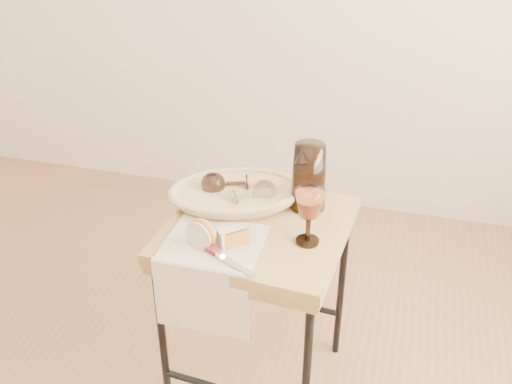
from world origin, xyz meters
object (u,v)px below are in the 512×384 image
(bread_basket, at_px, (236,195))
(apple_half, at_px, (203,232))
(pitcher, at_px, (309,177))
(goblet_lying_a, at_px, (228,184))
(table_knife, at_px, (222,256))
(wine_goblet, at_px, (309,217))
(tea_towel, at_px, (214,243))
(side_table, at_px, (258,308))
(goblet_lying_b, at_px, (251,194))

(bread_basket, xyz_separation_m, apple_half, (-0.02, -0.25, 0.02))
(pitcher, bearing_deg, bread_basket, 169.79)
(bread_basket, bearing_deg, goblet_lying_a, 130.51)
(apple_half, bearing_deg, table_knife, -16.79)
(wine_goblet, bearing_deg, tea_towel, -163.17)
(table_knife, bearing_deg, apple_half, 173.86)
(bread_basket, bearing_deg, wine_goblet, -54.52)
(side_table, xyz_separation_m, table_knife, (-0.04, -0.20, 0.34))
(apple_half, xyz_separation_m, table_knife, (0.07, -0.05, -0.03))
(apple_half, bearing_deg, goblet_lying_a, 111.61)
(bread_basket, distance_m, pitcher, 0.24)
(bread_basket, height_order, apple_half, apple_half)
(pitcher, bearing_deg, goblet_lying_a, 165.02)
(wine_goblet, bearing_deg, goblet_lying_a, 148.96)
(side_table, bearing_deg, goblet_lying_a, 137.28)
(tea_towel, height_order, pitcher, pitcher)
(tea_towel, height_order, bread_basket, bread_basket)
(tea_towel, relative_size, goblet_lying_a, 2.13)
(pitcher, relative_size, wine_goblet, 1.47)
(side_table, distance_m, bread_basket, 0.38)
(bread_basket, xyz_separation_m, pitcher, (0.22, 0.03, 0.08))
(side_table, height_order, table_knife, table_knife)
(bread_basket, distance_m, apple_half, 0.26)
(tea_towel, bearing_deg, goblet_lying_a, 98.76)
(apple_half, distance_m, table_knife, 0.09)
(bread_basket, xyz_separation_m, goblet_lying_b, (0.06, -0.02, 0.02))
(wine_goblet, relative_size, apple_half, 1.90)
(goblet_lying_b, xyz_separation_m, apple_half, (-0.07, -0.23, -0.00))
(tea_towel, distance_m, apple_half, 0.05)
(side_table, relative_size, tea_towel, 2.42)
(table_knife, bearing_deg, goblet_lying_a, 133.96)
(bread_basket, distance_m, wine_goblet, 0.31)
(pitcher, bearing_deg, side_table, -150.00)
(side_table, height_order, wine_goblet, wine_goblet)
(side_table, bearing_deg, wine_goblet, -18.51)
(tea_towel, bearing_deg, goblet_lying_b, 76.68)
(bread_basket, bearing_deg, goblet_lying_b, -44.73)
(wine_goblet, bearing_deg, goblet_lying_b, 146.01)
(pitcher, distance_m, wine_goblet, 0.19)
(goblet_lying_a, height_order, wine_goblet, wine_goblet)
(goblet_lying_b, relative_size, wine_goblet, 0.69)
(wine_goblet, height_order, table_knife, wine_goblet)
(goblet_lying_b, height_order, wine_goblet, wine_goblet)
(apple_half, bearing_deg, pitcher, 68.28)
(bread_basket, bearing_deg, tea_towel, -111.30)
(bread_basket, height_order, goblet_lying_a, goblet_lying_a)
(tea_towel, relative_size, apple_half, 3.01)
(goblet_lying_a, xyz_separation_m, table_knife, (0.09, -0.32, -0.04))
(table_knife, bearing_deg, wine_goblet, 64.06)
(bread_basket, height_order, wine_goblet, wine_goblet)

